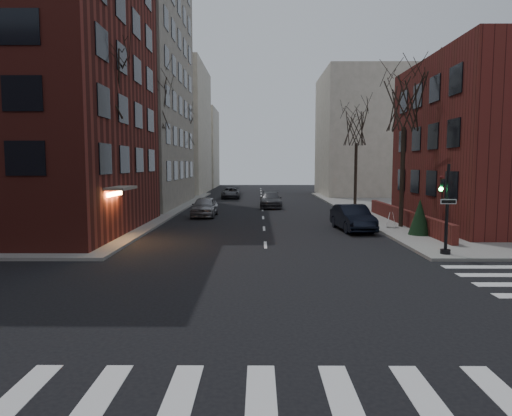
{
  "coord_description": "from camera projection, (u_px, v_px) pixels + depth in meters",
  "views": [
    {
      "loc": [
        -0.35,
        -11.12,
        4.14
      ],
      "look_at": [
        -0.48,
        11.09,
        2.0
      ],
      "focal_mm": 32.0,
      "sensor_mm": 36.0,
      "label": 1
    }
  ],
  "objects": [
    {
      "name": "ground",
      "position": [
        272.0,
        329.0,
        11.46
      ],
      "size": [
        160.0,
        160.0,
        0.0
      ],
      "primitive_type": "plane",
      "color": "black",
      "rests_on": "ground"
    },
    {
      "name": "parked_sedan",
      "position": [
        353.0,
        218.0,
        28.4
      ],
      "size": [
        2.16,
        5.03,
        1.61
      ],
      "primitive_type": "imported",
      "rotation": [
        0.0,
        0.0,
        0.1
      ],
      "color": "black",
      "rests_on": "ground"
    },
    {
      "name": "low_wall_right",
      "position": [
        404.0,
        217.0,
        30.26
      ],
      "size": [
        0.35,
        16.0,
        1.0
      ],
      "primitive_type": "cube",
      "color": "#5B1D1A",
      "rests_on": "sidewalk_far_right"
    },
    {
      "name": "building_left_brick",
      "position": [
        4.0,
        82.0,
        27.11
      ],
      "size": [
        15.0,
        15.0,
        18.0
      ],
      "primitive_type": "cube",
      "color": "maroon",
      "rests_on": "ground"
    },
    {
      "name": "tree_left_b",
      "position": [
        153.0,
        104.0,
        36.54
      ],
      "size": [
        4.4,
        4.4,
        10.8
      ],
      "color": "#2D231C",
      "rests_on": "sidewalk_far_left"
    },
    {
      "name": "car_lane_silver",
      "position": [
        205.0,
        207.0,
        36.09
      ],
      "size": [
        1.93,
        4.63,
        1.57
      ],
      "primitive_type": "imported",
      "rotation": [
        0.0,
        0.0,
        -0.02
      ],
      "color": "gray",
      "rests_on": "ground"
    },
    {
      "name": "sandwich_board",
      "position": [
        391.0,
        220.0,
        28.93
      ],
      "size": [
        0.56,
        0.68,
        0.94
      ],
      "primitive_type": "cube",
      "rotation": [
        0.0,
        0.0,
        -0.26
      ],
      "color": "white",
      "rests_on": "sidewalk_far_right"
    },
    {
      "name": "evergreen_shrub",
      "position": [
        420.0,
        217.0,
        25.79
      ],
      "size": [
        1.33,
        1.33,
        2.03
      ],
      "primitive_type": "cone",
      "rotation": [
        0.0,
        0.0,
        0.1
      ],
      "color": "black",
      "rests_on": "sidewalk_far_right"
    },
    {
      "name": "tree_left_a",
      "position": [
        103.0,
        84.0,
        24.64
      ],
      "size": [
        4.18,
        4.18,
        10.26
      ],
      "color": "#2D231C",
      "rests_on": "sidewalk_far_left"
    },
    {
      "name": "streetlamp_far",
      "position": [
        191.0,
        163.0,
        52.91
      ],
      "size": [
        0.36,
        0.36,
        6.28
      ],
      "color": "black",
      "rests_on": "sidewalk_far_left"
    },
    {
      "name": "car_lane_far",
      "position": [
        231.0,
        193.0,
        55.27
      ],
      "size": [
        2.29,
        4.75,
        1.31
      ],
      "primitive_type": "imported",
      "rotation": [
        0.0,
        0.0,
        0.03
      ],
      "color": "#434348",
      "rests_on": "ground"
    },
    {
      "name": "car_lane_gray",
      "position": [
        271.0,
        200.0,
        43.5
      ],
      "size": [
        2.1,
        5.09,
        1.47
      ],
      "primitive_type": "imported",
      "rotation": [
        0.0,
        0.0,
        -0.01
      ],
      "color": "#38383C",
      "rests_on": "ground"
    },
    {
      "name": "building_distant_ra",
      "position": [
        374.0,
        135.0,
        60.37
      ],
      "size": [
        14.0,
        14.0,
        16.0
      ],
      "primitive_type": "cube",
      "color": "beige",
      "rests_on": "ground"
    },
    {
      "name": "tree_left_c",
      "position": [
        183.0,
        129.0,
        50.56
      ],
      "size": [
        3.96,
        3.96,
        9.72
      ],
      "color": "#2D231C",
      "rests_on": "sidewalk_far_left"
    },
    {
      "name": "traffic_signal",
      "position": [
        445.0,
        215.0,
        20.19
      ],
      "size": [
        0.76,
        0.44,
        4.0
      ],
      "color": "black",
      "rests_on": "sidewalk_far_right"
    },
    {
      "name": "building_distant_la",
      "position": [
        157.0,
        130.0,
        65.43
      ],
      "size": [
        14.0,
        16.0,
        18.0
      ],
      "primitive_type": "cube",
      "color": "beige",
      "rests_on": "ground"
    },
    {
      "name": "building_left_tan",
      "position": [
        87.0,
        62.0,
        44.06
      ],
      "size": [
        18.0,
        18.0,
        28.0
      ],
      "primitive_type": "cube",
      "color": "#A09585",
      "rests_on": "ground"
    },
    {
      "name": "streetlamp_near",
      "position": [
        150.0,
        163.0,
        33.0
      ],
      "size": [
        0.36,
        0.36,
        6.28
      ],
      "color": "black",
      "rests_on": "sidewalk_far_left"
    },
    {
      "name": "tree_right_b",
      "position": [
        357.0,
        127.0,
        42.53
      ],
      "size": [
        3.74,
        3.74,
        9.18
      ],
      "color": "#2D231C",
      "rests_on": "sidewalk_far_right"
    },
    {
      "name": "building_distant_lb",
      "position": [
        189.0,
        148.0,
        82.53
      ],
      "size": [
        10.0,
        12.0,
        14.0
      ],
      "primitive_type": "cube",
      "color": "beige",
      "rests_on": "ground"
    },
    {
      "name": "tree_right_a",
      "position": [
        405.0,
        102.0,
        28.56
      ],
      "size": [
        3.96,
        3.96,
        9.72
      ],
      "color": "#2D231C",
      "rests_on": "sidewalk_far_right"
    }
  ]
}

